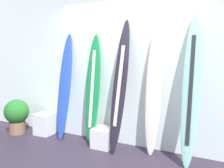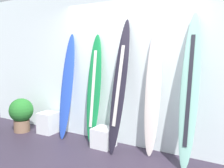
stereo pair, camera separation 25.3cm
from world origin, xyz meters
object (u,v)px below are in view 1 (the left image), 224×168
(surfboard_seafoam, at_px, (191,89))
(surfboard_charcoal, at_px, (120,87))
(surfboard_ivory, at_px, (153,92))
(display_block_left, at_px, (104,138))
(potted_plant, at_px, (17,114))
(display_block_center, at_px, (45,124))
(surfboard_cobalt, at_px, (65,87))
(surfboard_emerald, at_px, (93,89))

(surfboard_seafoam, bearing_deg, surfboard_charcoal, -178.68)
(surfboard_ivory, xyz_separation_m, display_block_left, (-0.83, -0.14, -0.83))
(surfboard_charcoal, height_order, surfboard_seafoam, surfboard_seafoam)
(surfboard_ivory, height_order, surfboard_seafoam, surfboard_seafoam)
(surfboard_ivory, height_order, potted_plant, surfboard_ivory)
(surfboard_charcoal, bearing_deg, surfboard_ivory, 13.87)
(display_block_left, height_order, potted_plant, potted_plant)
(surfboard_charcoal, bearing_deg, display_block_center, 178.50)
(surfboard_ivory, bearing_deg, surfboard_cobalt, -177.98)
(surfboard_charcoal, distance_m, surfboard_seafoam, 1.12)
(potted_plant, bearing_deg, display_block_left, 4.86)
(display_block_center, bearing_deg, surfboard_cobalt, 2.96)
(surfboard_ivory, xyz_separation_m, surfboard_seafoam, (0.59, -0.10, 0.10))
(surfboard_emerald, xyz_separation_m, surfboard_charcoal, (0.60, -0.13, 0.10))
(surfboard_ivory, relative_size, potted_plant, 2.93)
(display_block_center, height_order, potted_plant, potted_plant)
(surfboard_ivory, relative_size, surfboard_seafoam, 0.93)
(surfboard_seafoam, bearing_deg, surfboard_ivory, 169.92)
(display_block_left, xyz_separation_m, display_block_center, (-1.38, 0.05, 0.04))
(display_block_left, bearing_deg, surfboard_cobalt, 174.77)
(display_block_center, distance_m, potted_plant, 0.60)
(surfboard_charcoal, height_order, display_block_center, surfboard_charcoal)
(display_block_left, bearing_deg, surfboard_ivory, 9.68)
(surfboard_cobalt, xyz_separation_m, surfboard_emerald, (0.58, 0.06, 0.00))
(surfboard_emerald, bearing_deg, surfboard_seafoam, -3.52)
(surfboard_ivory, relative_size, display_block_center, 4.82)
(surfboard_charcoal, bearing_deg, potted_plant, -175.52)
(surfboard_emerald, relative_size, display_block_center, 4.63)
(potted_plant, bearing_deg, surfboard_cobalt, 13.27)
(surfboard_cobalt, distance_m, surfboard_charcoal, 1.19)
(surfboard_charcoal, relative_size, potted_plant, 3.14)
(surfboard_cobalt, height_order, surfboard_emerald, surfboard_cobalt)
(surfboard_emerald, bearing_deg, surfboard_ivory, -0.04)
(surfboard_cobalt, xyz_separation_m, surfboard_charcoal, (1.18, -0.07, 0.10))
(surfboard_cobalt, relative_size, surfboard_ivory, 0.97)
(display_block_center, bearing_deg, potted_plant, -157.71)
(surfboard_charcoal, xyz_separation_m, surfboard_ivory, (0.53, 0.13, -0.07))
(surfboard_emerald, relative_size, surfboard_seafoam, 0.89)
(surfboard_emerald, bearing_deg, surfboard_cobalt, -174.03)
(display_block_left, bearing_deg, surfboard_emerald, 154.62)
(surfboard_seafoam, bearing_deg, surfboard_cobalt, 178.89)
(surfboard_emerald, xyz_separation_m, potted_plant, (-1.62, -0.30, -0.58))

